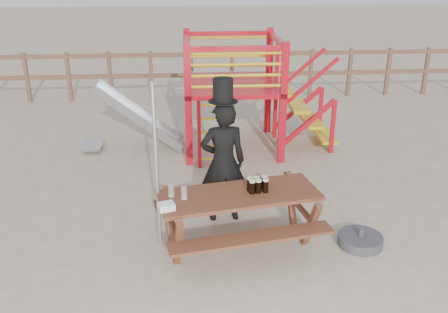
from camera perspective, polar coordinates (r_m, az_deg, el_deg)
ground at (r=6.29m, az=1.91°, el=-10.84°), size 60.00×60.00×0.00m
back_fence at (r=12.54m, az=-1.41°, el=9.93°), size 15.09×0.09×1.20m
playground_fort at (r=9.15m, az=0.43°, el=7.38°), size 4.71×1.84×2.10m
picnic_table at (r=6.16m, az=1.72°, el=-6.50°), size 2.15×1.67×0.75m
man_with_hat at (r=6.63m, az=-0.11°, el=-0.31°), size 0.65×0.45×1.98m
metal_pole at (r=5.96m, az=-7.70°, el=-1.44°), size 0.05×0.05×2.12m
parasol_base at (r=6.62m, az=15.29°, el=-9.21°), size 0.56×0.56×0.24m
paper_bag at (r=5.68m, az=-6.61°, el=-5.70°), size 0.21×0.19×0.08m
stout_pints at (r=6.06m, az=3.88°, el=-3.22°), size 0.26×0.19×0.17m
empty_glasses at (r=5.92m, az=-5.33°, el=-4.09°), size 0.23×0.15×0.15m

